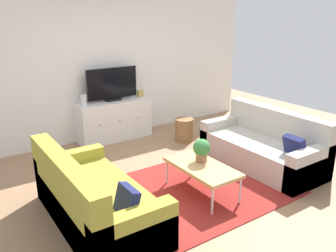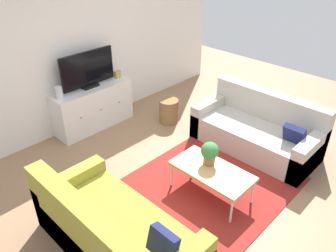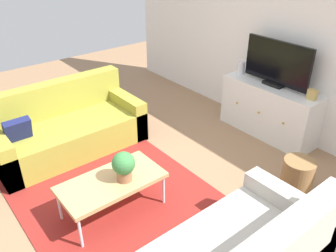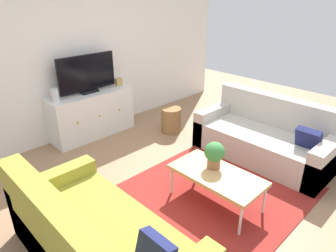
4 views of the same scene
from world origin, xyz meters
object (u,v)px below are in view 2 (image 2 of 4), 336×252
couch_right_side (258,131)px  wicker_basket (169,111)px  coffee_table (212,171)px  glass_vase (59,93)px  tv_console (93,107)px  flat_screen_tv (88,70)px  mantel_clock (117,74)px  couch_left_side (111,236)px  potted_plant (210,152)px

couch_right_side → wicker_basket: couch_right_side is taller
coffee_table → glass_vase: size_ratio=5.51×
tv_console → flat_screen_tv: bearing=90.0°
mantel_clock → wicker_basket: bearing=-61.5°
couch_left_side → wicker_basket: 2.92m
couch_right_side → wicker_basket: size_ratio=4.47×
couch_right_side → coffee_table: couch_right_side is taller
couch_right_side → wicker_basket: 1.61m
couch_right_side → wicker_basket: (-0.41, 1.55, -0.07)m
tv_console → flat_screen_tv: (-0.00, 0.02, 0.67)m
potted_plant → wicker_basket: 1.89m
glass_vase → mantel_clock: glass_vase is taller
coffee_table → couch_left_side: bearing=173.6°
mantel_clock → wicker_basket: size_ratio=0.31×
wicker_basket → potted_plant: bearing=-120.0°
glass_vase → wicker_basket: 1.89m
coffee_table → mantel_clock: size_ratio=7.95×
potted_plant → glass_vase: 2.53m
couch_left_side → mantel_clock: (2.02, 2.37, 0.53)m
couch_left_side → coffee_table: couch_left_side is taller
couch_right_side → potted_plant: couch_right_side is taller
potted_plant → mantel_clock: 2.49m
couch_left_side → coffee_table: (1.47, -0.17, 0.09)m
potted_plant → glass_vase: glass_vase is taller
coffee_table → wicker_basket: (1.00, 1.72, -0.16)m
tv_console → mantel_clock: (0.57, 0.00, 0.44)m
glass_vase → couch_left_side: bearing=-110.5°
glass_vase → wicker_basket: (1.58, -0.82, -0.62)m
couch_left_side → wicker_basket: bearing=32.1°
couch_left_side → wicker_basket: couch_left_side is taller
wicker_basket → coffee_table: bearing=-120.3°
glass_vase → wicker_basket: glass_vase is taller
couch_left_side → glass_vase: glass_vase is taller
flat_screen_tv → coffee_table: bearing=-89.7°
potted_plant → mantel_clock: size_ratio=2.39×
coffee_table → potted_plant: (0.07, 0.11, 0.20)m
mantel_clock → tv_console: bearing=-180.0°
couch_left_side → couch_right_side: bearing=0.0°
couch_right_side → couch_left_side: bearing=180.0°
flat_screen_tv → mantel_clock: flat_screen_tv is taller
glass_vase → tv_console: bearing=-0.0°
wicker_basket → glass_vase: bearing=152.5°
couch_left_side → glass_vase: (0.89, 2.37, 0.56)m
coffee_table → tv_console: size_ratio=0.75×
couch_right_side → tv_console: bearing=121.0°
coffee_table → flat_screen_tv: size_ratio=1.07×
flat_screen_tv → wicker_basket: bearing=-39.7°
coffee_table → potted_plant: size_ratio=3.32×
couch_left_side → potted_plant: size_ratio=6.09×
coffee_table → flat_screen_tv: bearing=90.3°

